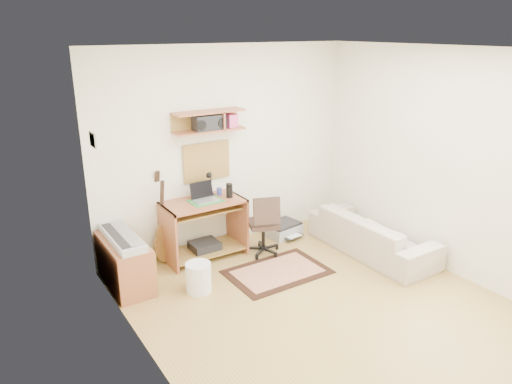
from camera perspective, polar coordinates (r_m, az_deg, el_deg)
floor at (r=5.26m, az=7.76°, el=-13.31°), size 3.60×4.00×0.01m
ceiling at (r=4.46m, az=9.29°, el=16.37°), size 3.60×4.00×0.01m
back_wall at (r=6.29m, az=-3.54°, el=5.21°), size 3.60×0.01×2.60m
left_wall at (r=3.83m, az=-12.55°, el=-4.35°), size 0.01×4.00×2.60m
right_wall at (r=6.00m, az=21.68°, el=3.23°), size 0.01×4.00×2.60m
wall_shelf at (r=5.95m, az=-5.55°, el=8.32°), size 0.90×0.25×0.26m
cork_board at (r=6.16m, az=-5.85°, el=3.61°), size 0.64×0.03×0.49m
wall_photo at (r=5.09m, az=-18.68°, el=5.85°), size 0.02×0.20×0.15m
desk at (r=6.13m, az=-6.16°, el=-4.38°), size 1.00×0.55×0.75m
laptop at (r=5.94m, az=-6.00°, el=-0.05°), size 0.31×0.31×0.23m
speaker at (r=6.07m, az=-3.17°, el=0.19°), size 0.08×0.08×0.18m
desk_lamp at (r=6.14m, az=-5.32°, el=1.03°), size 0.11×0.11×0.32m
pencil_cup at (r=6.18m, az=-4.36°, el=0.07°), size 0.06×0.06×0.09m
boombox at (r=5.95m, az=-5.59°, el=8.11°), size 0.39×0.18×0.20m
rug at (r=5.86m, az=2.55°, el=-9.37°), size 1.18×0.79×0.02m
task_chair at (r=6.16m, az=0.89°, el=-3.74°), size 0.54×0.54×0.83m
cabinet at (r=5.67m, az=-15.24°, el=-8.10°), size 0.40×0.90×0.55m
music_keyboard at (r=5.54m, az=-15.51°, el=-5.20°), size 0.28×0.88×0.08m
guitar at (r=5.99m, az=-10.84°, el=-3.05°), size 0.33×0.22×1.16m
waste_basket at (r=5.44m, az=-6.80°, el=-9.97°), size 0.31×0.31×0.34m
printer at (r=6.83m, az=3.15°, el=-4.43°), size 0.52×0.43×0.18m
sofa at (r=6.39m, az=13.58°, el=-4.13°), size 0.51×1.76×0.69m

